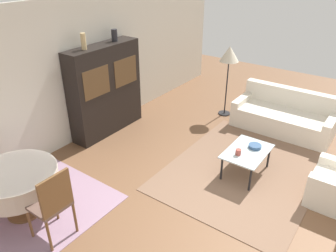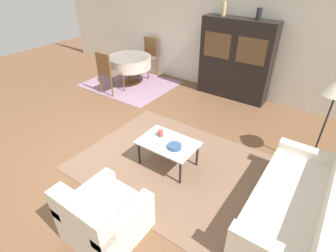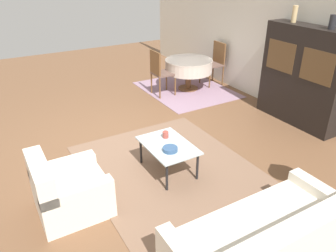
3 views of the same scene
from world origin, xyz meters
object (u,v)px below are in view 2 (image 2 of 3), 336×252
Objects in this scene: armchair at (103,218)px; coffee_table at (168,145)px; display_cabinet at (235,60)px; bowl at (175,146)px; dining_chair_near at (108,70)px; vase_tall at (224,9)px; cup at (160,133)px; vase_short at (259,14)px; dining_chair_far at (149,54)px; dining_table at (130,62)px; couch at (299,207)px.

coffee_table is at bearing 94.80° from armchair.
coffee_table is 0.50× the size of display_cabinet.
dining_chair_near is at bearing 153.46° from bowl.
display_cabinet is 1.13m from vase_tall.
armchair is 0.81× the size of dining_chair_near.
cup is 0.43× the size of vase_short.
dining_chair_near is (-2.89, 2.89, 0.30)m from armchair.
dining_chair_far is at bearing -179.10° from vase_tall.
dining_table reaches higher than bowl.
vase_short is at bearing 89.83° from armchair.
dining_chair_near reaches higher than coffee_table.
cup is 0.47× the size of bowl.
vase_short reaches higher than dining_table.
dining_chair_far is (-2.54, -0.03, -0.31)m from display_cabinet.
coffee_table is 3.05m from display_cabinet.
display_cabinet is 3.11m from bowl.
armchair is (-1.84, -1.51, 0.01)m from couch.
coffee_table is 3.36m from vase_short.
display_cabinet is 1.62× the size of dining_table.
vase_short is at bearing 15.72° from dining_table.
display_cabinet is (-0.22, 3.00, 0.50)m from coffee_table.
couch is 9.46× the size of bowl.
dining_chair_far reaches higher than coffee_table.
armchair is 3.63× the size of vase_short.
display_cabinet is at bearing -179.85° from vase_short.
couch is 2.37m from armchair.
vase_short is (2.90, 0.03, 1.33)m from dining_chair_far.
bowl is at bearing -89.54° from vase_short.
coffee_table is 0.88× the size of dining_chair_far.
dining_table is 0.78m from dining_chair_far.
cup is 3.27m from vase_short.
dining_chair_near is (-4.72, 1.39, 0.31)m from couch.
armchair is 2.85× the size of vase_tall.
couch is 4.93m from dining_chair_near.
armchair is 1.50m from coffee_table.
display_cabinet is 7.89× the size of vase_short.
dining_table is at bearing -164.28° from vase_short.
armchair is 0.46× the size of display_cabinet.
cup is (2.56, -2.89, -0.10)m from dining_chair_far.
vase_tall reaches higher than dining_chair_near.
dining_chair_near is 1.00× the size of dining_chair_far.
dining_chair_near reaches higher than couch.
vase_tall is (-0.41, 0.00, 1.05)m from display_cabinet.
dining_table is 2.66m from vase_tall.
dining_chair_far is 2.52m from vase_tall.
coffee_table is 0.88× the size of dining_chair_near.
armchair reaches higher than dining_table.
dining_table is (-2.89, 3.68, 0.28)m from armchair.
coffee_table is at bearing -85.73° from display_cabinet.
vase_short is (2.90, 0.82, 1.34)m from dining_table.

